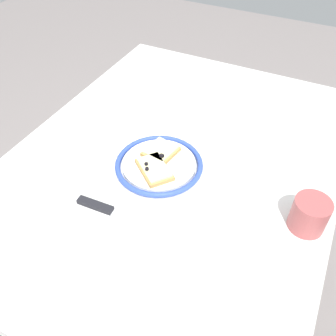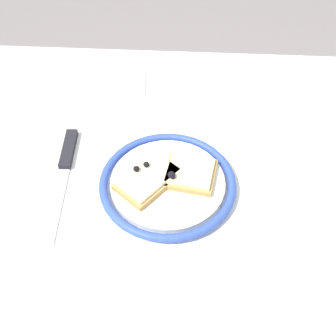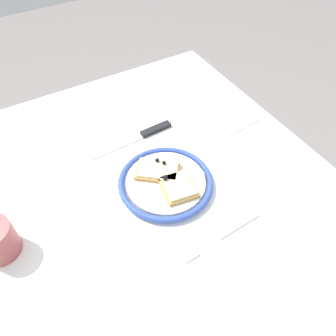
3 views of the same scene
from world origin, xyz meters
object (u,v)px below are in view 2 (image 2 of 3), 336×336
plate (168,184)px  napkin (115,75)px  knife (66,163)px  dining_table (198,226)px  pizza_slice_near (148,179)px  pizza_slice_far (189,173)px  fork (274,176)px

plate → napkin: (0.13, -0.30, -0.01)m
knife → dining_table: bearing=165.7°
pizza_slice_near → napkin: bearing=-72.0°
pizza_slice_far → napkin: (0.16, -0.29, -0.02)m
plate → fork: (-0.18, -0.03, -0.01)m
plate → knife: bearing=-12.5°
pizza_slice_far → fork: size_ratio=0.46×
knife → fork: knife is taller
pizza_slice_near → napkin: pizza_slice_near is taller
dining_table → napkin: 0.38m
pizza_slice_near → pizza_slice_far: 0.07m
fork → knife: bearing=-1.1°
fork → napkin: size_ratio=1.37×
dining_table → fork: (-0.12, -0.05, 0.08)m
dining_table → plate: plate is taller
dining_table → napkin: (0.18, -0.32, 0.08)m
plate → knife: (0.18, -0.04, -0.01)m
pizza_slice_far → fork: pizza_slice_far is taller
knife → pizza_slice_far: bearing=172.8°
plate → pizza_slice_near: 0.03m
plate → napkin: size_ratio=1.54×
dining_table → knife: bearing=-14.3°
plate → napkin: bearing=-66.5°
dining_table → pizza_slice_far: size_ratio=11.85×
dining_table → plate: size_ratio=4.85×
dining_table → fork: 0.16m
dining_table → pizza_slice_near: (0.09, -0.02, 0.11)m
dining_table → fork: bearing=-156.9°
plate → knife: size_ratio=0.94×
dining_table → plate: (0.05, -0.02, 0.09)m
knife → fork: size_ratio=1.19×
pizza_slice_near → dining_table: bearing=168.7°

